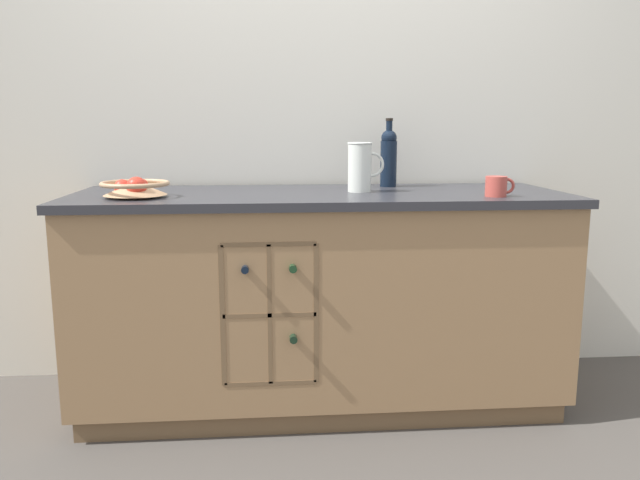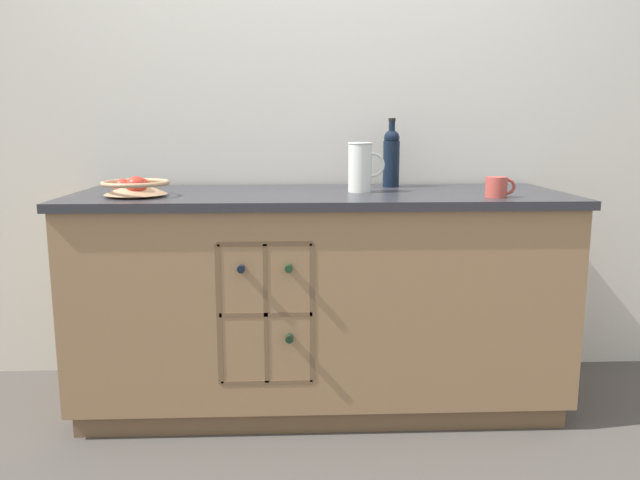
{
  "view_description": "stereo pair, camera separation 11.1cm",
  "coord_description": "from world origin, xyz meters",
  "px_view_note": "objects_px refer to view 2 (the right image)",
  "views": [
    {
      "loc": [
        -0.22,
        -2.62,
        1.2
      ],
      "look_at": [
        0.0,
        0.0,
        0.73
      ],
      "focal_mm": 35.0,
      "sensor_mm": 36.0,
      "label": 1
    },
    {
      "loc": [
        -0.11,
        -2.62,
        1.2
      ],
      "look_at": [
        0.0,
        0.0,
        0.73
      ],
      "focal_mm": 35.0,
      "sensor_mm": 36.0,
      "label": 2
    }
  ],
  "objects_px": {
    "white_pitcher": "(361,166)",
    "standing_wine_bottle": "(391,156)",
    "fruit_bowl": "(135,186)",
    "ceramic_mug": "(497,187)"
  },
  "relations": [
    {
      "from": "white_pitcher",
      "to": "standing_wine_bottle",
      "type": "bearing_deg",
      "value": 53.67
    },
    {
      "from": "fruit_bowl",
      "to": "white_pitcher",
      "type": "relative_size",
      "value": 1.28
    },
    {
      "from": "ceramic_mug",
      "to": "standing_wine_bottle",
      "type": "relative_size",
      "value": 0.38
    },
    {
      "from": "fruit_bowl",
      "to": "ceramic_mug",
      "type": "bearing_deg",
      "value": -3.44
    },
    {
      "from": "white_pitcher",
      "to": "fruit_bowl",
      "type": "bearing_deg",
      "value": -171.18
    },
    {
      "from": "fruit_bowl",
      "to": "ceramic_mug",
      "type": "height_order",
      "value": "fruit_bowl"
    },
    {
      "from": "fruit_bowl",
      "to": "standing_wine_bottle",
      "type": "bearing_deg",
      "value": 18.76
    },
    {
      "from": "ceramic_mug",
      "to": "standing_wine_bottle",
      "type": "xyz_separation_m",
      "value": [
        -0.35,
        0.45,
        0.1
      ]
    },
    {
      "from": "white_pitcher",
      "to": "standing_wine_bottle",
      "type": "xyz_separation_m",
      "value": [
        0.16,
        0.22,
        0.03
      ]
    },
    {
      "from": "fruit_bowl",
      "to": "standing_wine_bottle",
      "type": "distance_m",
      "value": 1.14
    }
  ]
}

